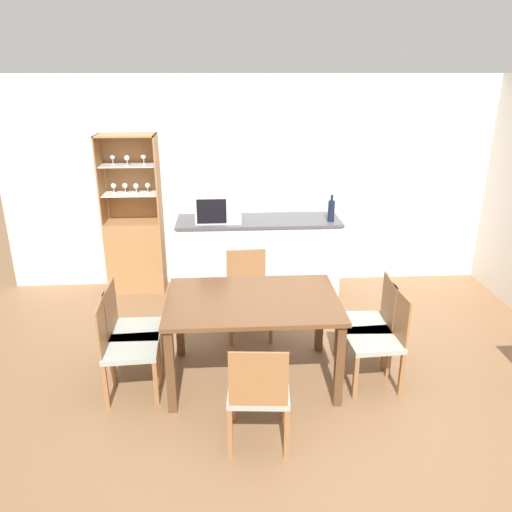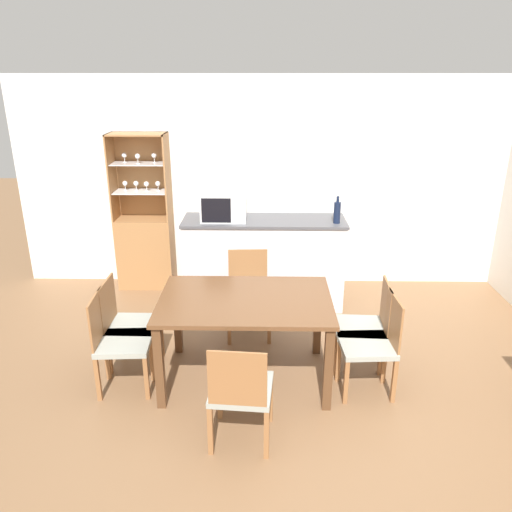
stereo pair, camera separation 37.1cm
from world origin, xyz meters
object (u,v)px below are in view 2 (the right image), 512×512
dining_table (245,310)px  dining_chair_head_far (248,294)px  display_cabinet (145,241)px  dining_chair_side_left_near (119,341)px  dining_chair_side_right_near (372,343)px  dining_chair_head_near (241,391)px  dining_chair_side_right_far (365,327)px  microwave (224,206)px  dining_chair_side_left_far (128,324)px  wine_bottle (337,212)px

dining_table → dining_chair_head_far: (-0.00, 0.82, -0.23)m
display_cabinet → dining_chair_side_left_near: display_cabinet is taller
dining_chair_side_right_near → display_cabinet: bearing=44.4°
display_cabinet → dining_chair_head_near: 3.14m
dining_chair_side_right_far → microwave: 2.07m
dining_chair_side_left_far → dining_chair_side_right_near: same height
display_cabinet → microwave: display_cabinet is taller
dining_table → dining_chair_side_right_near: size_ratio=1.70×
display_cabinet → wine_bottle: display_cabinet is taller
display_cabinet → dining_table: (1.32, -2.03, 0.09)m
dining_chair_head_far → wine_bottle: bearing=-152.1°
dining_chair_side_left_near → wine_bottle: wine_bottle is taller
dining_chair_side_left_near → dining_chair_head_near: bearing=54.2°
dining_chair_side_right_far → microwave: size_ratio=1.74×
dining_chair_side_right_near → wine_bottle: size_ratio=2.90×
microwave → dining_chair_head_near: bearing=-82.9°
dining_table → dining_chair_head_near: bearing=-90.3°
dining_table → dining_chair_head_far: size_ratio=1.70×
dining_chair_side_right_near → dining_chair_head_far: bearing=44.5°
display_cabinet → dining_chair_head_far: bearing=-42.3°
dining_chair_side_left_near → wine_bottle: size_ratio=2.90×
dining_chair_side_left_far → dining_chair_head_far: 1.26m
dining_table → microwave: bearing=101.0°
microwave → dining_chair_side_right_far: bearing=-45.2°
dining_chair_side_left_far → dining_chair_head_near: bearing=48.1°
dining_chair_side_left_far → microwave: microwave is taller
dining_chair_side_right_far → dining_chair_side_left_far: bearing=92.6°
microwave → dining_chair_side_right_near: bearing=-50.6°
dining_chair_head_far → dining_chair_side_right_far: bearing=144.0°
dining_chair_head_near → dining_chair_side_left_near: size_ratio=1.00×
wine_bottle → dining_chair_side_right_near: bearing=-85.4°
display_cabinet → dining_chair_side_left_far: display_cabinet is taller
dining_chair_head_far → dining_chair_side_left_near: same height
microwave → dining_chair_head_far: bearing=-67.1°
dining_chair_side_right_near → microwave: (-1.36, 1.66, 0.74)m
dining_chair_side_left_far → dining_chair_side_right_far: same height
dining_chair_head_far → dining_chair_side_right_far: 1.27m
dining_chair_side_left_near → dining_chair_side_right_far: (2.13, 0.29, 0.00)m
display_cabinet → dining_chair_side_left_far: 1.90m
display_cabinet → microwave: bearing=-26.4°
dining_chair_side_right_far → wine_bottle: wine_bottle is taller
dining_table → dining_chair_side_left_near: 1.10m
dining_chair_head_near → dining_chair_side_left_near: (-1.06, 0.67, 0.00)m
dining_table → wine_bottle: wine_bottle is taller
dining_chair_head_far → dining_chair_side_right_near: bearing=134.3°
dining_chair_head_far → dining_chair_side_left_near: size_ratio=1.00×
display_cabinet → dining_chair_head_far: display_cabinet is taller
display_cabinet → dining_chair_head_far: size_ratio=2.21×
dining_table → dining_chair_head_far: bearing=90.2°
dining_chair_head_near → dining_chair_side_right_far: same height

